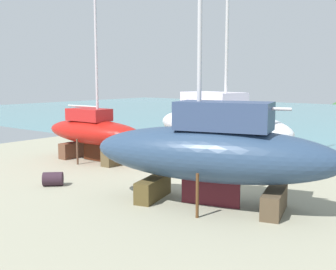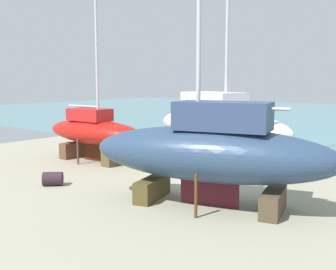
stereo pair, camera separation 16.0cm
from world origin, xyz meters
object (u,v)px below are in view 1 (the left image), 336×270
Objects in this scene: sailboat_large_starboard at (219,126)px; barrel_tipped_left at (53,179)px; sailboat_small_center at (212,152)px; worker at (281,143)px; sailboat_mid_port at (93,131)px.

sailboat_large_starboard reaches higher than barrel_tipped_left.
sailboat_large_starboard is 7.55m from sailboat_small_center.
sailboat_small_center is at bearing 14.91° from barrel_tipped_left.
sailboat_large_starboard is 6.39m from worker.
sailboat_small_center is 12.93m from worker.
sailboat_small_center is 17.18× the size of barrel_tipped_left.
sailboat_mid_port is 7.76× the size of worker.
sailboat_small_center is at bearing 44.87° from worker.
sailboat_large_starboard is 9.79m from barrel_tipped_left.
sailboat_large_starboard reaches higher than worker.
sailboat_small_center reaches higher than worker.
sailboat_large_starboard is at bearing 22.04° from worker.
sailboat_small_center is 11.53m from sailboat_mid_port.
sailboat_large_starboard is 7.97m from sailboat_mid_port.
sailboat_small_center reaches higher than barrel_tipped_left.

